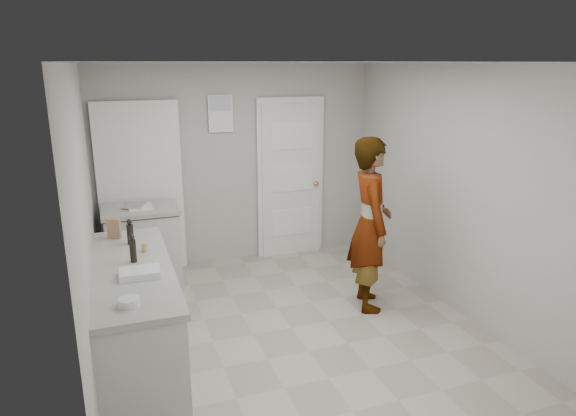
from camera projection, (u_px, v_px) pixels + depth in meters
name	position (u px, v px, depth m)	size (l,w,h in m)	color
ground	(291.00, 328.00, 5.01)	(4.00, 4.00, 0.00)	gray
room_shell	(225.00, 184.00, 6.44)	(4.00, 4.00, 4.00)	#A7A49D
main_counter	(136.00, 322.00, 4.24)	(0.64, 1.96, 0.93)	silver
side_counter	(143.00, 249.00, 5.89)	(0.84, 0.61, 0.93)	silver
person	(370.00, 224.00, 5.25)	(0.66, 0.43, 1.80)	silver
cake_mix_box	(114.00, 229.00, 4.73)	(0.12, 0.05, 0.19)	#8B6245
spice_jar	(145.00, 247.00, 4.41)	(0.05, 0.05, 0.08)	tan
oil_cruet_a	(130.00, 232.00, 4.58)	(0.06, 0.06, 0.24)	black
oil_cruet_b	(133.00, 249.00, 4.17)	(0.05, 0.05, 0.24)	black
baking_dish	(140.00, 273.00, 3.91)	(0.31, 0.23, 0.05)	silver
egg_bowl	(129.00, 302.00, 3.43)	(0.14, 0.14, 0.05)	silver
papers	(140.00, 207.00, 5.79)	(0.26, 0.33, 0.01)	white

